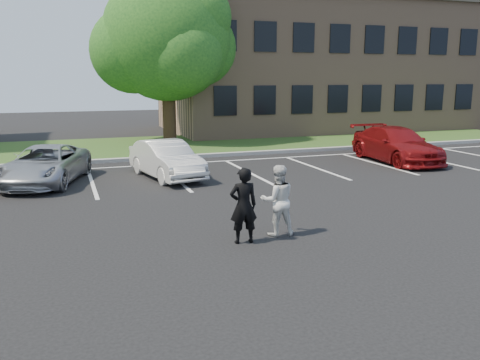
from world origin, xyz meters
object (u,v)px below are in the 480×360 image
(man_black_suit, at_px, (243,206))
(car_silver_minivan, at_px, (45,165))
(car_red_compact, at_px, (396,145))
(car_white_sedan, at_px, (166,159))
(man_white_shirt, at_px, (278,200))
(office_building, at_px, (331,66))
(tree, at_px, (168,40))

(man_black_suit, height_order, car_silver_minivan, man_black_suit)
(car_red_compact, bearing_deg, car_silver_minivan, -177.57)
(car_white_sedan, bearing_deg, car_red_compact, -10.38)
(man_white_shirt, distance_m, car_silver_minivan, 9.18)
(office_building, relative_size, car_silver_minivan, 4.98)
(tree, height_order, man_black_suit, tree)
(office_building, relative_size, car_red_compact, 4.56)
(man_black_suit, xyz_separation_m, car_white_sedan, (-0.13, 7.58, -0.17))
(tree, height_order, car_red_compact, tree)
(office_building, bearing_deg, man_black_suit, -123.22)
(car_silver_minivan, relative_size, car_white_sedan, 1.14)
(car_white_sedan, distance_m, car_red_compact, 9.69)
(car_white_sedan, bearing_deg, man_black_suit, -100.59)
(car_silver_minivan, height_order, car_red_compact, car_red_compact)
(office_building, height_order, car_white_sedan, office_building)
(man_black_suit, height_order, car_red_compact, man_black_suit)
(office_building, bearing_deg, tree, -159.60)
(office_building, bearing_deg, car_red_compact, -108.34)
(office_building, bearing_deg, car_silver_minivan, -143.26)
(car_silver_minivan, xyz_separation_m, car_red_compact, (13.67, -0.18, 0.09))
(car_silver_minivan, distance_m, car_white_sedan, 4.00)
(man_white_shirt, height_order, car_white_sedan, man_white_shirt)
(man_black_suit, xyz_separation_m, man_white_shirt, (0.91, 0.27, -0.02))
(office_building, height_order, tree, tree)
(tree, relative_size, car_red_compact, 1.79)
(car_silver_minivan, bearing_deg, man_white_shirt, -39.05)
(office_building, xyz_separation_m, car_silver_minivan, (-18.24, -13.62, -3.53))
(man_black_suit, xyz_separation_m, car_silver_minivan, (-4.11, 7.96, -0.19))
(office_building, distance_m, man_black_suit, 26.01)
(man_black_suit, bearing_deg, office_building, -119.08)
(car_white_sedan, bearing_deg, car_silver_minivan, 163.00)
(car_white_sedan, height_order, car_red_compact, car_red_compact)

